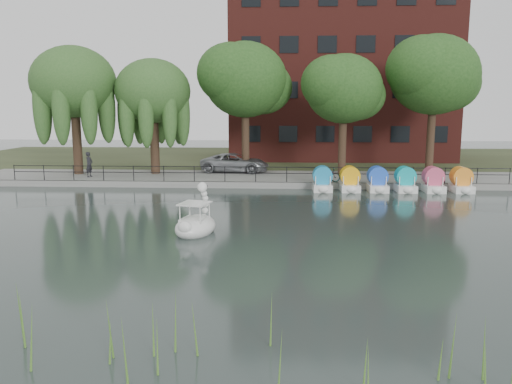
# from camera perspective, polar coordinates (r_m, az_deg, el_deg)

# --- Properties ---
(ground_plane) EXTENTS (120.00, 120.00, 0.00)m
(ground_plane) POSITION_cam_1_polar(r_m,az_deg,el_deg) (19.36, -2.10, -5.78)
(ground_plane) COLOR #43514F
(promenade) EXTENTS (40.00, 6.00, 0.40)m
(promenade) POSITION_cam_1_polar(r_m,az_deg,el_deg) (34.97, 0.20, 1.53)
(promenade) COLOR gray
(promenade) RESTS_ON ground_plane
(kerb) EXTENTS (40.00, 0.25, 0.40)m
(kerb) POSITION_cam_1_polar(r_m,az_deg,el_deg) (32.06, -0.05, 0.79)
(kerb) COLOR gray
(kerb) RESTS_ON ground_plane
(land_strip) EXTENTS (60.00, 22.00, 0.36)m
(land_strip) POSITION_cam_1_polar(r_m,az_deg,el_deg) (48.86, 1.00, 3.83)
(land_strip) COLOR #47512D
(land_strip) RESTS_ON ground_plane
(railing) EXTENTS (32.00, 0.05, 1.00)m
(railing) POSITION_cam_1_polar(r_m,az_deg,el_deg) (32.13, -0.03, 2.51)
(railing) COLOR black
(railing) RESTS_ON promenade
(apartment_building) EXTENTS (20.00, 10.07, 18.00)m
(apartment_building) POSITION_cam_1_polar(r_m,az_deg,el_deg) (49.02, 9.51, 14.47)
(apartment_building) COLOR #4C1E16
(apartment_building) RESTS_ON land_strip
(willow_left) EXTENTS (5.88, 5.88, 9.01)m
(willow_left) POSITION_cam_1_polar(r_m,az_deg,el_deg) (38.07, -20.14, 11.68)
(willow_left) COLOR #473323
(willow_left) RESTS_ON promenade
(willow_mid) EXTENTS (5.32, 5.32, 8.15)m
(willow_mid) POSITION_cam_1_polar(r_m,az_deg,el_deg) (36.76, -11.70, 11.18)
(willow_mid) COLOR #473323
(willow_mid) RESTS_ON promenade
(broadleaf_center) EXTENTS (6.00, 6.00, 9.25)m
(broadleaf_center) POSITION_cam_1_polar(r_m,az_deg,el_deg) (36.73, -1.23, 12.65)
(broadleaf_center) COLOR #473323
(broadleaf_center) RESTS_ON promenade
(broadleaf_right) EXTENTS (5.40, 5.40, 8.32)m
(broadleaf_right) POSITION_cam_1_polar(r_m,az_deg,el_deg) (36.36, 10.01, 11.47)
(broadleaf_right) COLOR #473323
(broadleaf_right) RESTS_ON promenade
(broadleaf_far) EXTENTS (6.30, 6.30, 9.71)m
(broadleaf_far) POSITION_cam_1_polar(r_m,az_deg,el_deg) (38.69, 19.70, 12.45)
(broadleaf_far) COLOR #473323
(broadleaf_far) RESTS_ON promenade
(minivan) EXTENTS (3.27, 6.00, 1.60)m
(minivan) POSITION_cam_1_polar(r_m,az_deg,el_deg) (36.91, -2.42, 3.51)
(minivan) COLOR gray
(minivan) RESTS_ON promenade
(bicycle) EXTENTS (0.70, 1.75, 1.00)m
(bicycle) POSITION_cam_1_polar(r_m,az_deg,el_deg) (32.44, 8.07, 2.04)
(bicycle) COLOR gray
(bicycle) RESTS_ON promenade
(pedestrian) EXTENTS (0.61, 0.79, 1.98)m
(pedestrian) POSITION_cam_1_polar(r_m,az_deg,el_deg) (36.20, -18.53, 3.20)
(pedestrian) COLOR black
(pedestrian) RESTS_ON promenade
(swan_boat) EXTENTS (2.02, 2.68, 2.03)m
(swan_boat) POSITION_cam_1_polar(r_m,az_deg,el_deg) (20.81, -6.88, -3.48)
(swan_boat) COLOR white
(swan_boat) RESTS_ON ground_plane
(pedal_boat_row) EXTENTS (9.65, 1.70, 1.40)m
(pedal_boat_row) POSITION_cam_1_polar(r_m,az_deg,el_deg) (31.99, 15.20, 1.16)
(pedal_boat_row) COLOR white
(pedal_boat_row) RESTS_ON ground_plane
(reed_bank) EXTENTS (24.00, 2.40, 1.20)m
(reed_bank) POSITION_cam_1_polar(r_m,az_deg,el_deg) (10.16, 4.70, -16.99)
(reed_bank) COLOR #669938
(reed_bank) RESTS_ON ground_plane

